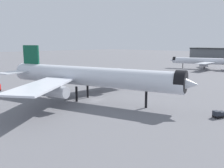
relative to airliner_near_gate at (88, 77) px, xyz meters
The scene contains 5 objects.
ground 8.34m from the airliner_near_gate, 49.06° to the left, with size 900.00×900.00×0.00m, color slate.
airliner_near_gate is the anchor object (origin of this frame).
airliner_far_taxiway 119.83m from the airliner_near_gate, 98.28° to the left, with size 44.41×39.62×12.99m.
baggage_tug_wing 40.14m from the airliner_near_gate, 17.55° to the left, with size 2.90×3.57×1.85m.
traffic_cone_near_nose 39.75m from the airliner_near_gate, 141.39° to the left, with size 0.64×0.64×0.80m, color #F2600C.
Camera 1 is at (58.65, -50.47, 18.86)m, focal length 38.35 mm.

